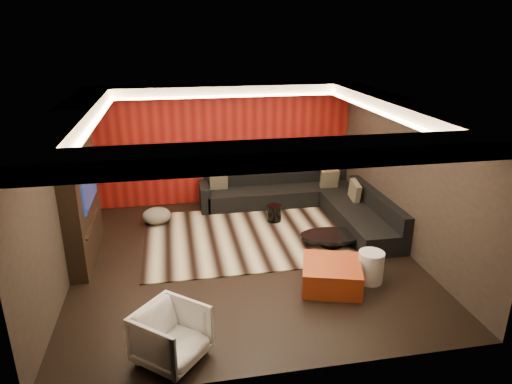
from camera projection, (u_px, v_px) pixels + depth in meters
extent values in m
cube|color=black|center=(246.00, 258.00, 8.37)|extent=(6.00, 6.00, 0.02)
cube|color=silver|center=(245.00, 104.00, 7.41)|extent=(6.00, 6.00, 0.02)
cube|color=black|center=(224.00, 144.00, 10.67)|extent=(6.00, 0.02, 2.80)
cube|color=black|center=(62.00, 197.00, 7.37)|extent=(0.02, 6.00, 2.80)
cube|color=black|center=(406.00, 176.00, 8.41)|extent=(0.02, 6.00, 2.80)
cube|color=#6B0C0A|center=(225.00, 145.00, 10.63)|extent=(5.98, 0.05, 2.78)
cube|color=silver|center=(225.00, 90.00, 9.94)|extent=(6.00, 0.60, 0.22)
cube|color=silver|center=(285.00, 154.00, 4.96)|extent=(6.00, 0.60, 0.22)
cube|color=silver|center=(71.00, 117.00, 6.98)|extent=(0.60, 4.80, 0.22)
cube|color=silver|center=(398.00, 106.00, 7.92)|extent=(0.60, 4.80, 0.22)
cube|color=#FFD899|center=(227.00, 96.00, 9.66)|extent=(4.80, 0.08, 0.04)
cube|color=#FFD899|center=(278.00, 154.00, 5.30)|extent=(4.80, 0.08, 0.04)
cube|color=#FFD899|center=(95.00, 122.00, 7.07)|extent=(0.08, 4.80, 0.04)
cube|color=#FFD899|center=(379.00, 112.00, 7.89)|extent=(0.08, 4.80, 0.04)
cube|color=black|center=(81.00, 201.00, 8.05)|extent=(0.30, 2.00, 2.20)
cube|color=black|center=(88.00, 181.00, 7.96)|extent=(0.04, 1.30, 0.80)
cube|color=black|center=(93.00, 221.00, 8.22)|extent=(0.04, 1.60, 0.04)
cube|color=#C1B18D|center=(245.00, 236.00, 9.21)|extent=(4.01, 3.01, 0.02)
cylinder|color=black|center=(331.00, 239.00, 8.82)|extent=(1.36, 1.36, 0.20)
cylinder|color=black|center=(274.00, 213.00, 9.84)|extent=(0.37, 0.37, 0.36)
ellipsoid|color=#C1B195|center=(157.00, 216.00, 9.74)|extent=(0.68, 0.68, 0.33)
cylinder|color=silver|center=(371.00, 267.00, 7.52)|extent=(0.54, 0.54, 0.53)
cube|color=#8C3F12|center=(331.00, 275.00, 7.39)|extent=(1.16, 1.16, 0.41)
imported|color=white|center=(171.00, 335.00, 5.70)|extent=(1.10, 1.10, 0.72)
cube|color=black|center=(280.00, 195.00, 10.87)|extent=(3.50, 0.90, 0.40)
cube|color=black|center=(277.00, 176.00, 11.07)|extent=(3.50, 0.20, 0.35)
cube|color=black|center=(360.00, 220.00, 9.48)|extent=(0.90, 2.60, 0.40)
cube|color=black|center=(378.00, 202.00, 9.41)|extent=(0.20, 2.60, 0.35)
cube|color=black|center=(204.00, 196.00, 10.53)|extent=(0.20, 0.90, 0.60)
cube|color=tan|center=(219.00, 181.00, 10.60)|extent=(0.42, 0.20, 0.44)
cube|color=tan|center=(355.00, 191.00, 9.93)|extent=(0.12, 0.50, 0.50)
cube|color=tan|center=(330.00, 179.00, 10.71)|extent=(0.42, 0.20, 0.44)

